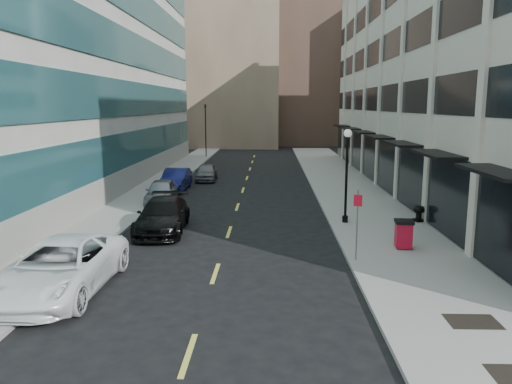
# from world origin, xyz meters

# --- Properties ---
(sidewalk_right) EXTENTS (5.00, 80.00, 0.15)m
(sidewalk_right) POSITION_xyz_m (7.50, 20.00, 0.07)
(sidewalk_right) COLOR gray
(sidewalk_right) RESTS_ON ground
(sidewalk_left) EXTENTS (3.00, 80.00, 0.15)m
(sidewalk_left) POSITION_xyz_m (-6.50, 20.00, 0.07)
(sidewalk_left) COLOR gray
(sidewalk_left) RESTS_ON ground
(building_right) EXTENTS (15.30, 46.50, 18.25)m
(building_right) POSITION_xyz_m (16.94, 26.99, 8.99)
(building_right) COLOR beige
(building_right) RESTS_ON ground
(building_left) EXTENTS (16.14, 46.00, 20.00)m
(building_left) POSITION_xyz_m (-15.95, 27.00, 9.99)
(building_left) COLOR silver
(building_left) RESTS_ON ground
(skyline_tan_near) EXTENTS (14.00, 18.00, 28.00)m
(skyline_tan_near) POSITION_xyz_m (-4.00, 68.00, 14.00)
(skyline_tan_near) COLOR #91795F
(skyline_tan_near) RESTS_ON ground
(skyline_brown) EXTENTS (12.00, 16.00, 34.00)m
(skyline_brown) POSITION_xyz_m (8.00, 72.00, 17.00)
(skyline_brown) COLOR #503A30
(skyline_brown) RESTS_ON ground
(skyline_tan_far) EXTENTS (12.00, 14.00, 22.00)m
(skyline_tan_far) POSITION_xyz_m (-14.00, 78.00, 11.00)
(skyline_tan_far) COLOR #91795F
(skyline_tan_far) RESTS_ON ground
(skyline_stone) EXTENTS (10.00, 14.00, 20.00)m
(skyline_stone) POSITION_xyz_m (18.00, 66.00, 10.00)
(skyline_stone) COLOR beige
(skyline_stone) RESTS_ON ground
(grate_far) EXTENTS (1.40, 1.00, 0.01)m
(grate_far) POSITION_xyz_m (7.60, 3.80, 0.15)
(grate_far) COLOR black
(grate_far) RESTS_ON sidewalk_right
(road_centerline) EXTENTS (0.15, 68.20, 0.01)m
(road_centerline) POSITION_xyz_m (0.00, 17.00, 0.01)
(road_centerline) COLOR #D8CC4C
(road_centerline) RESTS_ON ground
(traffic_signal) EXTENTS (0.66, 0.66, 6.98)m
(traffic_signal) POSITION_xyz_m (-5.50, 48.00, 5.72)
(traffic_signal) COLOR black
(traffic_signal) RESTS_ON ground
(car_white_van) EXTENTS (3.00, 6.25, 1.72)m
(car_white_van) POSITION_xyz_m (-4.80, 6.00, 0.86)
(car_white_van) COLOR white
(car_white_van) RESTS_ON ground
(car_black_pickup) EXTENTS (2.52, 5.58, 1.59)m
(car_black_pickup) POSITION_xyz_m (-3.20, 14.00, 0.79)
(car_black_pickup) COLOR black
(car_black_pickup) RESTS_ON ground
(car_silver_sedan) EXTENTS (2.07, 4.46, 1.48)m
(car_silver_sedan) POSITION_xyz_m (-4.80, 21.00, 0.74)
(car_silver_sedan) COLOR gray
(car_silver_sedan) RESTS_ON ground
(car_blue_sedan) EXTENTS (1.66, 4.66, 1.53)m
(car_blue_sedan) POSITION_xyz_m (-4.80, 25.84, 0.77)
(car_blue_sedan) COLOR navy
(car_blue_sedan) RESTS_ON ground
(car_grey_sedan) EXTENTS (1.75, 4.05, 1.36)m
(car_grey_sedan) POSITION_xyz_m (-3.20, 30.51, 0.68)
(car_grey_sedan) COLOR slate
(car_grey_sedan) RESTS_ON ground
(trash_bin) EXTENTS (0.80, 0.86, 1.19)m
(trash_bin) POSITION_xyz_m (7.54, 11.00, 0.79)
(trash_bin) COLOR #AC0B24
(trash_bin) RESTS_ON sidewalk_right
(lamppost) EXTENTS (0.40, 0.40, 4.83)m
(lamppost) POSITION_xyz_m (5.80, 15.61, 2.99)
(lamppost) COLOR black
(lamppost) RESTS_ON sidewalk_right
(sign_post) EXTENTS (0.30, 0.16, 2.74)m
(sign_post) POSITION_xyz_m (5.30, 9.29, 1.88)
(sign_post) COLOR slate
(sign_post) RESTS_ON sidewalk_right
(urn_planter) EXTENTS (0.61, 0.61, 0.84)m
(urn_planter) POSITION_xyz_m (9.60, 15.90, 0.66)
(urn_planter) COLOR black
(urn_planter) RESTS_ON sidewalk_right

